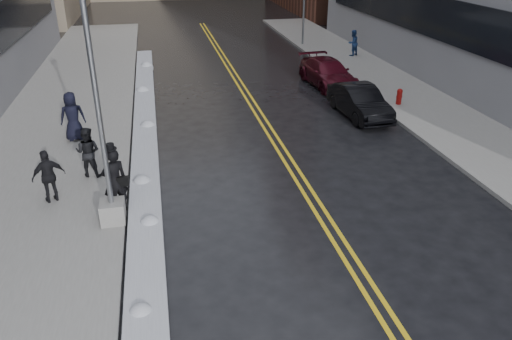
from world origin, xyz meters
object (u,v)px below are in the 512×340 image
pedestrian_d (49,176)px  pedestrian_fedora (115,181)px  pedestrian_b (88,152)px  pedestrian_east (353,43)px  lamppost (103,141)px  fire_hydrant (399,96)px  pedestrian_c (73,116)px  car_maroon (328,73)px  car_black (360,102)px

pedestrian_d → pedestrian_fedora: bearing=129.2°
pedestrian_fedora → pedestrian_b: pedestrian_fedora is taller
pedestrian_b → pedestrian_east: pedestrian_b is taller
lamppost → pedestrian_fedora: lamppost is taller
fire_hydrant → pedestrian_fedora: bearing=-148.6°
pedestrian_c → car_maroon: 13.21m
pedestrian_d → lamppost: bearing=116.3°
pedestrian_b → pedestrian_c: (-0.86, 3.32, 0.10)m
fire_hydrant → car_maroon: 4.52m
fire_hydrant → pedestrian_east: pedestrian_east is taller
fire_hydrant → car_maroon: (-2.07, 4.02, 0.13)m
pedestrian_fedora → lamppost: bearing=56.2°
pedestrian_d → car_black: bearing=-177.8°
lamppost → pedestrian_fedora: size_ratio=4.00×
pedestrian_c → pedestrian_b: bearing=93.9°
pedestrian_fedora → pedestrian_c: 6.15m
pedestrian_d → car_black: (11.84, 5.62, -0.28)m
pedestrian_d → pedestrian_east: 22.61m
fire_hydrant → car_black: size_ratio=0.18×
lamppost → pedestrian_b: 3.58m
pedestrian_d → car_black: pedestrian_d is taller
fire_hydrant → lamppost: bearing=-147.0°
lamppost → pedestrian_d: (-1.82, 1.55, -1.58)m
lamppost → pedestrian_d: bearing=139.4°
pedestrian_east → car_maroon: (-3.64, -5.82, -0.27)m
lamppost → car_maroon: (10.23, 12.02, -1.85)m
lamppost → pedestrian_b: (-0.87, 3.10, -1.56)m
lamppost → fire_hydrant: lamppost is taller
pedestrian_d → car_maroon: size_ratio=0.34×
pedestrian_fedora → car_black: (9.92, 6.62, -0.43)m
pedestrian_fedora → car_black: size_ratio=0.46×
pedestrian_d → pedestrian_east: pedestrian_d is taller
pedestrian_b → pedestrian_fedora: bearing=127.2°
lamppost → car_maroon: size_ratio=1.62×
fire_hydrant → car_maroon: size_ratio=0.16×
fire_hydrant → pedestrian_d: size_ratio=0.45×
pedestrian_fedora → pedestrian_east: 22.11m
pedestrian_fedora → car_maroon: 15.31m
pedestrian_fedora → fire_hydrant: bearing=-172.1°
lamppost → pedestrian_b: size_ratio=4.61×
pedestrian_fedora → car_black: 11.94m
pedestrian_fedora → pedestrian_b: bearing=-92.7°
fire_hydrant → pedestrian_c: (-14.03, -1.58, 0.53)m
pedestrian_c → pedestrian_east: pedestrian_c is taller
car_maroon → lamppost: bearing=-134.7°
pedestrian_b → car_maroon: size_ratio=0.35×
car_black → car_maroon: (0.21, 4.85, 0.01)m
pedestrian_east → car_black: pedestrian_east is taller
pedestrian_c → pedestrian_d: 4.87m
pedestrian_b → car_black: bearing=-143.1°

